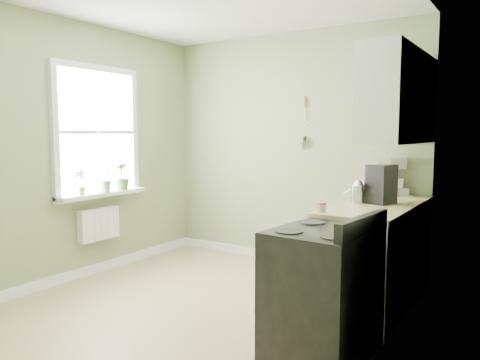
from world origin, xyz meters
The scene contains 20 objects.
floor centered at (0.00, 0.00, -0.01)m, with size 3.20×3.60×0.02m, color #A18B59.
wall_back centered at (0.00, 1.81, 1.35)m, with size 3.20×0.02×2.70m, color gray.
wall_left centered at (-1.61, 0.00, 1.35)m, with size 0.02×3.60×2.70m, color gray.
wall_right centered at (1.61, 0.00, 1.35)m, with size 0.02×3.60×2.70m, color gray.
base_cabinets centered at (1.30, 1.00, 0.43)m, with size 0.60×1.60×0.87m, color silver.
countertop centered at (1.29, 1.00, 0.89)m, with size 0.64×1.60×0.04m, color tan.
upper_cabinets centered at (1.43, 1.10, 1.85)m, with size 0.35×1.40×0.80m, color silver.
window centered at (-1.58, 0.30, 1.55)m, with size 0.06×1.14×1.44m.
window_sill centered at (-1.51, 0.30, 0.88)m, with size 0.18×1.14×0.04m, color white.
radiator centered at (-1.54, 0.25, 0.55)m, with size 0.12×0.50×0.35m, color white.
wall_utensils centered at (0.20, 1.78, 1.56)m, with size 0.02×0.14×0.58m.
stove centered at (1.28, -0.21, 0.45)m, with size 0.69×0.77×1.01m.
stand_mixer centered at (1.27, 1.74, 1.09)m, with size 0.29×0.38×0.42m.
kettle centered at (1.12, 0.94, 1.01)m, with size 0.20×0.12×0.21m.
coffee_maker centered at (1.30, 1.03, 1.08)m, with size 0.26×0.27×0.35m.
red_tray centered at (1.05, 1.72, 1.07)m, with size 0.32×0.32×0.02m, color #C20D38.
jar centered at (1.05, 0.30, 0.95)m, with size 0.07×0.07×0.08m.
plant_a centered at (-1.50, 0.00, 1.04)m, with size 0.15×0.10×0.28m, color #477336.
plant_b centered at (-1.50, 0.34, 1.04)m, with size 0.15×0.12×0.27m, color #477336.
plant_c centered at (-1.50, 0.57, 1.05)m, with size 0.17×0.17×0.30m, color #477336.
Camera 1 is at (2.50, -3.15, 1.54)m, focal length 35.00 mm.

